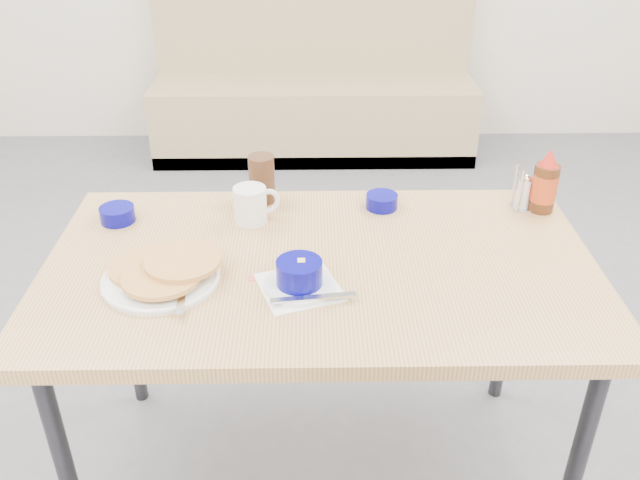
{
  "coord_description": "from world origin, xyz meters",
  "views": [
    {
      "loc": [
        -0.02,
        -1.2,
        1.68
      ],
      "look_at": [
        -0.0,
        0.26,
        0.82
      ],
      "focal_mm": 38.0,
      "sensor_mm": 36.0,
      "label": 1
    }
  ],
  "objects_px": {
    "butter_bowl": "(382,201)",
    "amber_tumbler": "(262,179)",
    "booth_bench": "(314,94)",
    "coffee_mug": "(252,204)",
    "creamer_bowl": "(117,214)",
    "condiment_caddy": "(531,194)",
    "pancake_plate": "(163,273)",
    "dining_table": "(321,282)",
    "syrup_bottle": "(545,185)",
    "grits_setting": "(300,277)"
  },
  "relations": [
    {
      "from": "coffee_mug",
      "to": "syrup_bottle",
      "type": "relative_size",
      "value": 0.69
    },
    {
      "from": "grits_setting",
      "to": "creamer_bowl",
      "type": "distance_m",
      "value": 0.61
    },
    {
      "from": "pancake_plate",
      "to": "amber_tumbler",
      "type": "height_order",
      "value": "amber_tumbler"
    },
    {
      "from": "dining_table",
      "to": "syrup_bottle",
      "type": "distance_m",
      "value": 0.71
    },
    {
      "from": "booth_bench",
      "to": "coffee_mug",
      "type": "distance_m",
      "value": 2.37
    },
    {
      "from": "dining_table",
      "to": "booth_bench",
      "type": "bearing_deg",
      "value": 90.0
    },
    {
      "from": "condiment_caddy",
      "to": "amber_tumbler",
      "type": "bearing_deg",
      "value": 170.07
    },
    {
      "from": "amber_tumbler",
      "to": "condiment_caddy",
      "type": "xyz_separation_m",
      "value": [
        0.78,
        -0.05,
        -0.03
      ]
    },
    {
      "from": "butter_bowl",
      "to": "amber_tumbler",
      "type": "xyz_separation_m",
      "value": [
        -0.35,
        0.05,
        0.05
      ]
    },
    {
      "from": "dining_table",
      "to": "grits_setting",
      "type": "distance_m",
      "value": 0.16
    },
    {
      "from": "pancake_plate",
      "to": "creamer_bowl",
      "type": "height_order",
      "value": "pancake_plate"
    },
    {
      "from": "creamer_bowl",
      "to": "condiment_caddy",
      "type": "bearing_deg",
      "value": 3.11
    },
    {
      "from": "creamer_bowl",
      "to": "pancake_plate",
      "type": "bearing_deg",
      "value": -58.85
    },
    {
      "from": "grits_setting",
      "to": "creamer_bowl",
      "type": "bearing_deg",
      "value": 146.63
    },
    {
      "from": "pancake_plate",
      "to": "syrup_bottle",
      "type": "distance_m",
      "value": 1.08
    },
    {
      "from": "booth_bench",
      "to": "dining_table",
      "type": "height_order",
      "value": "booth_bench"
    },
    {
      "from": "booth_bench",
      "to": "butter_bowl",
      "type": "relative_size",
      "value": 20.71
    },
    {
      "from": "booth_bench",
      "to": "condiment_caddy",
      "type": "height_order",
      "value": "booth_bench"
    },
    {
      "from": "grits_setting",
      "to": "butter_bowl",
      "type": "xyz_separation_m",
      "value": [
        0.23,
        0.41,
        -0.01
      ]
    },
    {
      "from": "dining_table",
      "to": "amber_tumbler",
      "type": "relative_size",
      "value": 9.87
    },
    {
      "from": "grits_setting",
      "to": "creamer_bowl",
      "type": "relative_size",
      "value": 2.58
    },
    {
      "from": "booth_bench",
      "to": "syrup_bottle",
      "type": "xyz_separation_m",
      "value": [
        0.64,
        -2.26,
        0.49
      ]
    },
    {
      "from": "coffee_mug",
      "to": "syrup_bottle",
      "type": "height_order",
      "value": "syrup_bottle"
    },
    {
      "from": "coffee_mug",
      "to": "amber_tumbler",
      "type": "xyz_separation_m",
      "value": [
        0.02,
        0.12,
        0.02
      ]
    },
    {
      "from": "dining_table",
      "to": "creamer_bowl",
      "type": "relative_size",
      "value": 14.56
    },
    {
      "from": "dining_table",
      "to": "amber_tumbler",
      "type": "bearing_deg",
      "value": 115.99
    },
    {
      "from": "butter_bowl",
      "to": "syrup_bottle",
      "type": "distance_m",
      "value": 0.46
    },
    {
      "from": "coffee_mug",
      "to": "grits_setting",
      "type": "relative_size",
      "value": 0.52
    },
    {
      "from": "booth_bench",
      "to": "coffee_mug",
      "type": "height_order",
      "value": "booth_bench"
    },
    {
      "from": "booth_bench",
      "to": "amber_tumbler",
      "type": "xyz_separation_m",
      "value": [
        -0.17,
        -2.19,
        0.48
      ]
    },
    {
      "from": "booth_bench",
      "to": "dining_table",
      "type": "bearing_deg",
      "value": -90.0
    },
    {
      "from": "dining_table",
      "to": "pancake_plate",
      "type": "bearing_deg",
      "value": -168.46
    },
    {
      "from": "booth_bench",
      "to": "dining_table",
      "type": "xyz_separation_m",
      "value": [
        0.0,
        -2.53,
        0.35
      ]
    },
    {
      "from": "coffee_mug",
      "to": "dining_table",
      "type": "bearing_deg",
      "value": -49.1
    },
    {
      "from": "pancake_plate",
      "to": "grits_setting",
      "type": "distance_m",
      "value": 0.33
    },
    {
      "from": "amber_tumbler",
      "to": "condiment_caddy",
      "type": "relative_size",
      "value": 1.12
    },
    {
      "from": "amber_tumbler",
      "to": "syrup_bottle",
      "type": "height_order",
      "value": "syrup_bottle"
    },
    {
      "from": "butter_bowl",
      "to": "amber_tumbler",
      "type": "relative_size",
      "value": 0.65
    },
    {
      "from": "coffee_mug",
      "to": "creamer_bowl",
      "type": "xyz_separation_m",
      "value": [
        -0.38,
        0.01,
        -0.03
      ]
    },
    {
      "from": "syrup_bottle",
      "to": "coffee_mug",
      "type": "bearing_deg",
      "value": -176.32
    },
    {
      "from": "dining_table",
      "to": "pancake_plate",
      "type": "xyz_separation_m",
      "value": [
        -0.38,
        -0.08,
        0.08
      ]
    },
    {
      "from": "coffee_mug",
      "to": "butter_bowl",
      "type": "height_order",
      "value": "coffee_mug"
    },
    {
      "from": "pancake_plate",
      "to": "condiment_caddy",
      "type": "relative_size",
      "value": 2.37
    },
    {
      "from": "pancake_plate",
      "to": "grits_setting",
      "type": "height_order",
      "value": "grits_setting"
    },
    {
      "from": "booth_bench",
      "to": "syrup_bottle",
      "type": "relative_size",
      "value": 10.1
    },
    {
      "from": "dining_table",
      "to": "amber_tumbler",
      "type": "distance_m",
      "value": 0.4
    },
    {
      "from": "creamer_bowl",
      "to": "butter_bowl",
      "type": "xyz_separation_m",
      "value": [
        0.75,
        0.07,
        -0.0
      ]
    },
    {
      "from": "dining_table",
      "to": "coffee_mug",
      "type": "xyz_separation_m",
      "value": [
        -0.19,
        0.22,
        0.12
      ]
    },
    {
      "from": "booth_bench",
      "to": "pancake_plate",
      "type": "distance_m",
      "value": 2.68
    },
    {
      "from": "butter_bowl",
      "to": "condiment_caddy",
      "type": "relative_size",
      "value": 0.73
    }
  ]
}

